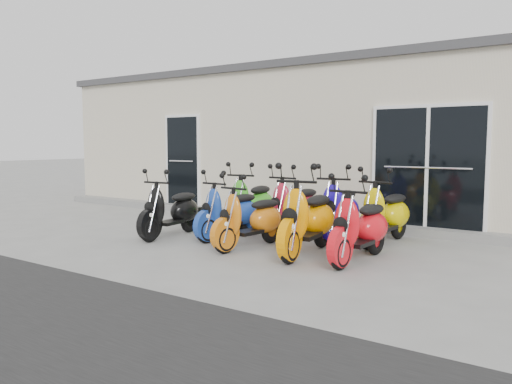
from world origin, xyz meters
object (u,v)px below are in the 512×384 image
scooter_back_green (251,195)px  scooter_back_yellow (385,205)px  scooter_front_orange_a (250,210)px  scooter_front_blue (230,204)px  scooter_front_red (360,217)px  scooter_back_red (295,199)px  scooter_front_black (171,202)px  scooter_back_blue (340,201)px  scooter_front_orange_b (308,209)px

scooter_back_green → scooter_back_yellow: size_ratio=1.01×
scooter_back_green → scooter_front_orange_a: bearing=-61.4°
scooter_front_blue → scooter_front_red: bearing=-2.5°
scooter_front_blue → scooter_back_yellow: bearing=28.6°
scooter_back_red → scooter_front_red: bearing=-33.4°
scooter_back_green → scooter_back_red: size_ratio=1.01×
scooter_back_yellow → scooter_front_blue: bearing=-151.8°
scooter_front_black → scooter_back_blue: 2.91m
scooter_front_blue → scooter_back_blue: size_ratio=0.92×
scooter_front_black → scooter_back_green: bearing=60.6°
scooter_front_red → scooter_back_yellow: (-0.14, 1.37, 0.02)m
scooter_front_orange_a → scooter_front_black: bearing=-171.6°
scooter_front_black → scooter_front_orange_b: bearing=-2.9°
scooter_front_black → scooter_back_yellow: (3.30, 1.48, 0.03)m
scooter_front_orange_a → scooter_front_red: 1.77m
scooter_front_red → scooter_back_red: (-1.81, 1.37, 0.02)m
scooter_front_orange_b → scooter_back_blue: (-0.12, 1.38, -0.03)m
scooter_front_orange_a → scooter_front_orange_b: 0.98m
scooter_front_black → scooter_front_orange_a: scooter_front_black is taller
scooter_front_blue → scooter_front_orange_b: bearing=-7.0°
scooter_front_orange_a → scooter_back_blue: 1.68m
scooter_front_blue → scooter_back_green: scooter_back_green is taller
scooter_front_red → scooter_back_green: size_ratio=0.96×
scooter_front_black → scooter_back_yellow: 3.61m
scooter_front_red → scooter_back_green: bearing=156.9°
scooter_front_orange_a → scooter_front_orange_b: scooter_front_orange_b is taller
scooter_front_orange_a → scooter_back_blue: bearing=67.6°
scooter_front_black → scooter_back_blue: (2.52, 1.46, 0.05)m
scooter_front_orange_a → scooter_back_red: size_ratio=0.93×
scooter_front_blue → scooter_front_orange_a: 0.87m
scooter_front_red → scooter_back_yellow: scooter_back_yellow is taller
scooter_front_orange_b → scooter_back_yellow: 1.55m
scooter_back_green → scooter_front_orange_b: bearing=-40.8°
scooter_back_green → scooter_back_blue: (1.84, -0.01, 0.01)m
scooter_front_blue → scooter_back_blue: 1.88m
scooter_front_blue → scooter_front_orange_a: (0.74, -0.45, -0.01)m
scooter_front_orange_a → scooter_back_blue: (0.85, 1.45, 0.06)m
scooter_front_red → scooter_back_red: bearing=146.1°
scooter_back_red → scooter_back_blue: 0.90m
scooter_front_orange_a → scooter_front_red: bearing=11.4°
scooter_back_red → scooter_back_yellow: 1.68m
scooter_back_yellow → scooter_front_red: bearing=-79.4°
scooter_front_black → scooter_front_blue: 1.03m
scooter_front_orange_b → scooter_front_red: 0.80m
scooter_back_red → scooter_back_blue: size_ratio=0.98×
scooter_front_orange_b → scooter_back_blue: 1.38m
scooter_back_green → scooter_front_blue: bearing=-81.8°
scooter_front_blue → scooter_back_yellow: 2.58m
scooter_back_green → scooter_front_red: bearing=-31.8°
scooter_back_red → scooter_back_yellow: size_ratio=1.00×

